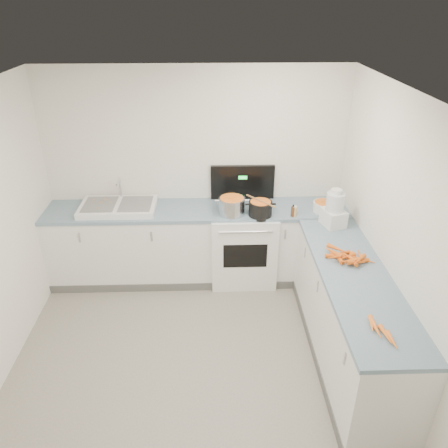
{
  "coord_description": "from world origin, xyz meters",
  "views": [
    {
      "loc": [
        0.17,
        -2.86,
        3.15
      ],
      "look_at": [
        0.3,
        1.1,
        1.05
      ],
      "focal_mm": 35.0,
      "sensor_mm": 36.0,
      "label": 1
    }
  ],
  "objects_px": {
    "stove": "(243,243)",
    "sink": "(118,207)",
    "steel_pot": "(232,207)",
    "spice_jar": "(294,212)",
    "food_processor": "(334,210)",
    "black_pot": "(260,209)",
    "extract_bottle": "(293,212)",
    "mixing_bowl": "(324,207)"
  },
  "relations": [
    {
      "from": "stove",
      "to": "sink",
      "type": "bearing_deg",
      "value": 179.38
    },
    {
      "from": "stove",
      "to": "sink",
      "type": "distance_m",
      "value": 1.54
    },
    {
      "from": "stove",
      "to": "steel_pot",
      "type": "height_order",
      "value": "stove"
    },
    {
      "from": "stove",
      "to": "spice_jar",
      "type": "xyz_separation_m",
      "value": [
        0.55,
        -0.2,
        0.52
      ]
    },
    {
      "from": "stove",
      "to": "spice_jar",
      "type": "bearing_deg",
      "value": -20.36
    },
    {
      "from": "food_processor",
      "to": "spice_jar",
      "type": "bearing_deg",
      "value": 147.46
    },
    {
      "from": "black_pot",
      "to": "extract_bottle",
      "type": "height_order",
      "value": "black_pot"
    },
    {
      "from": "mixing_bowl",
      "to": "extract_bottle",
      "type": "height_order",
      "value": "same"
    },
    {
      "from": "steel_pot",
      "to": "sink",
      "type": "bearing_deg",
      "value": 173.42
    },
    {
      "from": "stove",
      "to": "food_processor",
      "type": "xyz_separation_m",
      "value": [
        0.92,
        -0.44,
        0.65
      ]
    },
    {
      "from": "steel_pot",
      "to": "extract_bottle",
      "type": "height_order",
      "value": "steel_pot"
    },
    {
      "from": "steel_pot",
      "to": "mixing_bowl",
      "type": "bearing_deg",
      "value": 1.9
    },
    {
      "from": "extract_bottle",
      "to": "food_processor",
      "type": "xyz_separation_m",
      "value": [
        0.39,
        -0.23,
        0.12
      ]
    },
    {
      "from": "mixing_bowl",
      "to": "food_processor",
      "type": "xyz_separation_m",
      "value": [
        0.02,
        -0.34,
        0.12
      ]
    },
    {
      "from": "stove",
      "to": "spice_jar",
      "type": "relative_size",
      "value": 13.19
    },
    {
      "from": "black_pot",
      "to": "mixing_bowl",
      "type": "height_order",
      "value": "black_pot"
    },
    {
      "from": "extract_bottle",
      "to": "sink",
      "type": "bearing_deg",
      "value": 173.42
    },
    {
      "from": "mixing_bowl",
      "to": "spice_jar",
      "type": "bearing_deg",
      "value": -163.78
    },
    {
      "from": "sink",
      "to": "extract_bottle",
      "type": "bearing_deg",
      "value": -6.58
    },
    {
      "from": "black_pot",
      "to": "food_processor",
      "type": "distance_m",
      "value": 0.81
    },
    {
      "from": "mixing_bowl",
      "to": "extract_bottle",
      "type": "bearing_deg",
      "value": -163.12
    },
    {
      "from": "mixing_bowl",
      "to": "extract_bottle",
      "type": "xyz_separation_m",
      "value": [
        -0.37,
        -0.11,
        0.0
      ]
    },
    {
      "from": "steel_pot",
      "to": "extract_bottle",
      "type": "bearing_deg",
      "value": -6.57
    },
    {
      "from": "stove",
      "to": "black_pot",
      "type": "distance_m",
      "value": 0.59
    },
    {
      "from": "steel_pot",
      "to": "food_processor",
      "type": "bearing_deg",
      "value": -16.05
    },
    {
      "from": "food_processor",
      "to": "black_pot",
      "type": "bearing_deg",
      "value": 160.58
    },
    {
      "from": "mixing_bowl",
      "to": "spice_jar",
      "type": "height_order",
      "value": "mixing_bowl"
    },
    {
      "from": "stove",
      "to": "mixing_bowl",
      "type": "distance_m",
      "value": 1.05
    },
    {
      "from": "steel_pot",
      "to": "food_processor",
      "type": "distance_m",
      "value": 1.12
    },
    {
      "from": "mixing_bowl",
      "to": "food_processor",
      "type": "distance_m",
      "value": 0.36
    },
    {
      "from": "sink",
      "to": "extract_bottle",
      "type": "xyz_separation_m",
      "value": [
        1.98,
        -0.23,
        0.02
      ]
    },
    {
      "from": "steel_pot",
      "to": "mixing_bowl",
      "type": "height_order",
      "value": "steel_pot"
    },
    {
      "from": "sink",
      "to": "stove",
      "type": "bearing_deg",
      "value": -0.62
    },
    {
      "from": "black_pot",
      "to": "extract_bottle",
      "type": "xyz_separation_m",
      "value": [
        0.36,
        -0.04,
        -0.02
      ]
    },
    {
      "from": "spice_jar",
      "to": "food_processor",
      "type": "distance_m",
      "value": 0.46
    },
    {
      "from": "stove",
      "to": "spice_jar",
      "type": "distance_m",
      "value": 0.78
    },
    {
      "from": "mixing_bowl",
      "to": "black_pot",
      "type": "bearing_deg",
      "value": -173.98
    },
    {
      "from": "sink",
      "to": "black_pot",
      "type": "xyz_separation_m",
      "value": [
        1.62,
        -0.19,
        0.04
      ]
    },
    {
      "from": "stove",
      "to": "steel_pot",
      "type": "xyz_separation_m",
      "value": [
        -0.15,
        -0.13,
        0.55
      ]
    },
    {
      "from": "black_pot",
      "to": "mixing_bowl",
      "type": "xyz_separation_m",
      "value": [
        0.74,
        0.08,
        -0.02
      ]
    },
    {
      "from": "steel_pot",
      "to": "spice_jar",
      "type": "bearing_deg",
      "value": -5.65
    },
    {
      "from": "extract_bottle",
      "to": "food_processor",
      "type": "distance_m",
      "value": 0.47
    }
  ]
}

